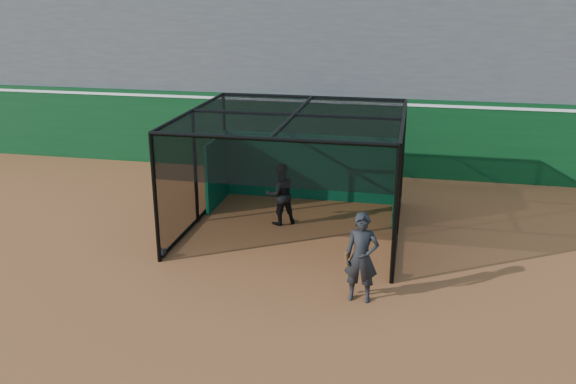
# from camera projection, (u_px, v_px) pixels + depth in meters

# --- Properties ---
(ground) EXTENTS (120.00, 120.00, 0.00)m
(ground) POSITION_uv_depth(u_px,v_px,m) (228.00, 284.00, 12.53)
(ground) COLOR brown
(ground) RESTS_ON ground
(outfield_wall) EXTENTS (50.00, 0.50, 2.50)m
(outfield_wall) POSITION_uv_depth(u_px,v_px,m) (303.00, 132.00, 20.01)
(outfield_wall) COLOR #093516
(outfield_wall) RESTS_ON ground
(grandstand) EXTENTS (50.00, 7.85, 8.95)m
(grandstand) POSITION_uv_depth(u_px,v_px,m) (322.00, 25.00, 22.49)
(grandstand) COLOR #4C4C4F
(grandstand) RESTS_ON ground
(batting_cage) EXTENTS (5.20, 5.08, 2.92)m
(batting_cage) POSITION_uv_depth(u_px,v_px,m) (294.00, 174.00, 14.94)
(batting_cage) COLOR black
(batting_cage) RESTS_ON ground
(batter) EXTENTS (0.98, 0.92, 1.60)m
(batter) POSITION_uv_depth(u_px,v_px,m) (280.00, 194.00, 15.50)
(batter) COLOR black
(batter) RESTS_ON ground
(on_deck_player) EXTENTS (0.66, 0.45, 1.79)m
(on_deck_player) POSITION_uv_depth(u_px,v_px,m) (361.00, 258.00, 11.63)
(on_deck_player) COLOR black
(on_deck_player) RESTS_ON ground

